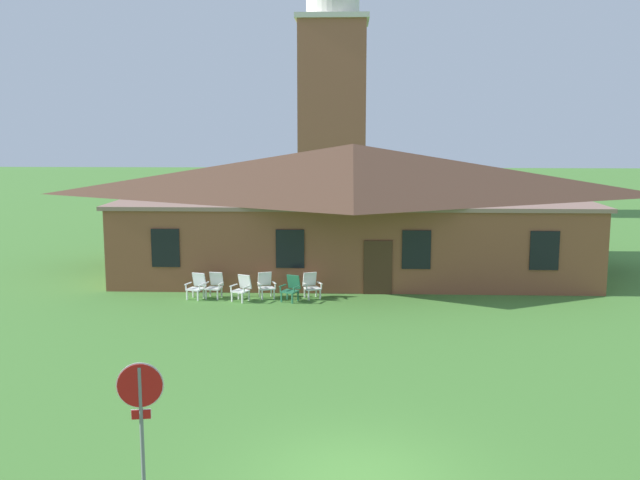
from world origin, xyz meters
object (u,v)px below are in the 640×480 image
stop_sign (141,404)px  lawn_chair_left_end (242,287)px  lawn_chair_right_end (291,288)px  lawn_chair_middle (266,285)px  lawn_chair_far_side (311,285)px  lawn_chair_near_door (215,285)px  lawn_chair_by_porch (197,285)px

stop_sign → lawn_chair_left_end: 14.61m
lawn_chair_right_end → lawn_chair_middle: bearing=153.3°
lawn_chair_left_end → lawn_chair_right_end: (1.83, 0.03, 0.00)m
lawn_chair_right_end → lawn_chair_far_side: same height
lawn_chair_middle → lawn_chair_far_side: bearing=0.7°
lawn_chair_middle → lawn_chair_right_end: same height
lawn_chair_far_side → lawn_chair_left_end: bearing=-167.6°
lawn_chair_near_door → lawn_chair_middle: (1.93, 0.10, 0.00)m
stop_sign → lawn_chair_right_end: (1.41, 14.58, -1.26)m
stop_sign → lawn_chair_far_side: size_ratio=2.59×
lawn_chair_far_side → stop_sign: bearing=-98.0°
lawn_chair_by_porch → lawn_chair_near_door: same height
lawn_chair_middle → lawn_chair_left_end: bearing=-146.9°
lawn_chair_middle → lawn_chair_near_door: bearing=-177.1°
stop_sign → lawn_chair_right_end: 14.71m
lawn_chair_far_side → lawn_chair_right_end: bearing=-143.5°
stop_sign → lawn_chair_left_end: (-0.42, 14.55, -1.26)m
lawn_chair_right_end → lawn_chair_far_side: (0.72, 0.53, 0.00)m
lawn_chair_right_end → stop_sign: bearing=-95.5°
lawn_chair_far_side → lawn_chair_by_porch: bearing=-176.2°
lawn_chair_middle → lawn_chair_far_side: 1.73m
lawn_chair_by_porch → lawn_chair_left_end: size_ratio=1.00×
stop_sign → lawn_chair_near_door: stop_sign is taller
stop_sign → lawn_chair_middle: stop_sign is taller
stop_sign → lawn_chair_near_door: 15.12m
lawn_chair_by_porch → lawn_chair_middle: size_ratio=1.00×
stop_sign → lawn_chair_by_porch: (-2.18, 14.83, -1.26)m
lawn_chair_middle → lawn_chair_far_side: same height
stop_sign → lawn_chair_right_end: bearing=84.5°
lawn_chair_middle → lawn_chair_right_end: bearing=-26.7°
lawn_chair_by_porch → lawn_chair_right_end: 3.60m
lawn_chair_right_end → lawn_chair_far_side: bearing=36.5°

